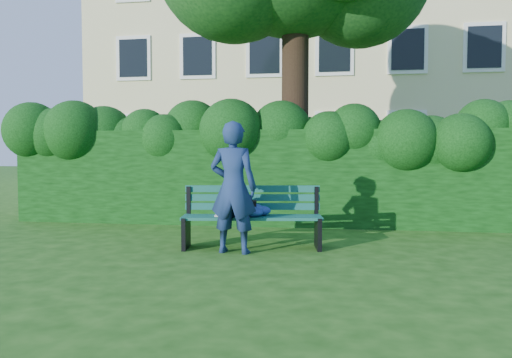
# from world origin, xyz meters

# --- Properties ---
(ground) EXTENTS (80.00, 80.00, 0.00)m
(ground) POSITION_xyz_m (0.00, 0.00, 0.00)
(ground) COLOR #1A4810
(ground) RESTS_ON ground
(apartment_building) EXTENTS (16.00, 8.08, 12.00)m
(apartment_building) POSITION_xyz_m (-0.00, 13.99, 6.00)
(apartment_building) COLOR beige
(apartment_building) RESTS_ON ground
(hedge) EXTENTS (10.00, 1.00, 1.80)m
(hedge) POSITION_xyz_m (0.00, 2.20, 0.90)
(hedge) COLOR black
(hedge) RESTS_ON ground
(park_bench) EXTENTS (2.05, 0.83, 0.89)m
(park_bench) POSITION_xyz_m (0.06, -0.31, 0.50)
(park_bench) COLOR #0F4C47
(park_bench) RESTS_ON ground
(man_reading) EXTENTS (0.70, 0.50, 1.80)m
(man_reading) POSITION_xyz_m (-0.11, -0.70, 0.90)
(man_reading) COLOR navy
(man_reading) RESTS_ON ground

